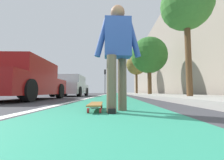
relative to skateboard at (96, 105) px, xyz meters
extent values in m
plane|color=#38383D|center=(8.42, -0.17, -0.09)|extent=(80.00, 80.00, 0.00)
cube|color=#288466|center=(22.42, -0.17, -0.09)|extent=(56.00, 2.00, 0.00)
cube|color=silver|center=(18.42, 0.98, -0.09)|extent=(52.00, 0.16, 0.01)
cube|color=#9E9B93|center=(16.42, -3.50, -0.02)|extent=(52.00, 3.20, 0.14)
cube|color=gray|center=(20.42, -6.28, 4.66)|extent=(40.00, 1.20, 9.50)
cylinder|color=red|center=(0.29, 0.10, -0.06)|extent=(0.07, 0.03, 0.07)
cylinder|color=red|center=(0.30, -0.07, -0.06)|extent=(0.07, 0.03, 0.07)
cylinder|color=red|center=(-0.30, 0.07, -0.06)|extent=(0.07, 0.03, 0.07)
cylinder|color=red|center=(-0.29, -0.10, -0.06)|extent=(0.07, 0.03, 0.07)
cube|color=silver|center=(0.30, 0.02, -0.01)|extent=(0.07, 0.12, 0.02)
cube|color=silver|center=(-0.30, -0.02, -0.01)|extent=(0.07, 0.12, 0.02)
cube|color=olive|center=(0.00, 0.00, 0.01)|extent=(0.85, 0.25, 0.02)
cylinder|color=brown|center=(-0.28, -0.26, 0.32)|extent=(0.14, 0.14, 0.82)
cylinder|color=brown|center=(-0.01, -0.42, 0.32)|extent=(0.14, 0.14, 0.82)
cube|color=black|center=(-0.28, -0.26, -0.06)|extent=(0.27, 0.12, 0.07)
cube|color=#2D4C99|center=(-0.15, -0.35, 1.03)|extent=(0.26, 0.41, 0.60)
cylinder|color=#2D4C99|center=(-0.16, -0.11, 1.03)|extent=(0.10, 0.24, 0.60)
cylinder|color=#2D4C99|center=(-0.14, -0.59, 1.03)|extent=(0.10, 0.24, 0.60)
sphere|color=#936B4C|center=(-0.15, -0.35, 1.44)|extent=(0.22, 0.22, 0.22)
cube|color=maroon|center=(3.30, 3.12, 0.46)|extent=(4.55, 2.02, 0.70)
cube|color=maroon|center=(3.15, 3.12, 1.11)|extent=(2.53, 1.80, 0.60)
cube|color=#4C606B|center=(4.38, 3.16, 1.11)|extent=(0.10, 1.63, 0.51)
cylinder|color=black|center=(4.66, 4.05, 0.25)|extent=(0.69, 0.25, 0.68)
cylinder|color=black|center=(4.72, 2.30, 0.25)|extent=(0.69, 0.25, 0.68)
cylinder|color=black|center=(1.94, 2.19, 0.25)|extent=(0.69, 0.25, 0.68)
cube|color=#B7B7BC|center=(8.83, 2.93, 0.45)|extent=(4.45, 1.93, 0.70)
cube|color=#B7B7BC|center=(8.68, 2.93, 1.10)|extent=(2.46, 1.74, 0.60)
cube|color=#4C606B|center=(9.89, 2.95, 1.10)|extent=(0.07, 1.62, 0.51)
cylinder|color=black|center=(10.18, 3.83, 0.24)|extent=(0.67, 0.23, 0.66)
cylinder|color=black|center=(10.22, 2.08, 0.24)|extent=(0.67, 0.23, 0.66)
cylinder|color=black|center=(7.45, 3.78, 0.24)|extent=(0.67, 0.23, 0.66)
cylinder|color=black|center=(7.48, 2.03, 0.24)|extent=(0.67, 0.23, 0.66)
cylinder|color=#2D2D2D|center=(23.21, 1.38, 1.58)|extent=(0.12, 0.12, 3.34)
cube|color=black|center=(23.21, 1.38, 3.64)|extent=(0.24, 0.28, 0.80)
sphere|color=#360606|center=(23.34, 1.38, 3.90)|extent=(0.16, 0.16, 0.16)
sphere|color=gold|center=(23.34, 1.38, 3.64)|extent=(0.16, 0.16, 0.16)
sphere|color=black|center=(23.34, 1.38, 3.38)|extent=(0.16, 0.16, 0.16)
cylinder|color=brown|center=(3.33, -3.10, 1.41)|extent=(0.22, 0.22, 3.02)
sphere|color=#3D7F33|center=(3.33, -3.10, 3.61)|extent=(1.95, 1.95, 1.95)
cylinder|color=brown|center=(9.91, -3.10, 1.05)|extent=(0.32, 0.32, 2.28)
sphere|color=#2D6B28|center=(9.91, -3.10, 3.22)|extent=(2.95, 2.95, 2.95)
cylinder|color=brown|center=(17.34, -3.10, 1.39)|extent=(0.29, 0.29, 2.96)
sphere|color=olive|center=(17.34, -3.10, 3.78)|extent=(2.61, 2.61, 2.61)
camera|label=1|loc=(-2.44, -0.31, 0.20)|focal=24.45mm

